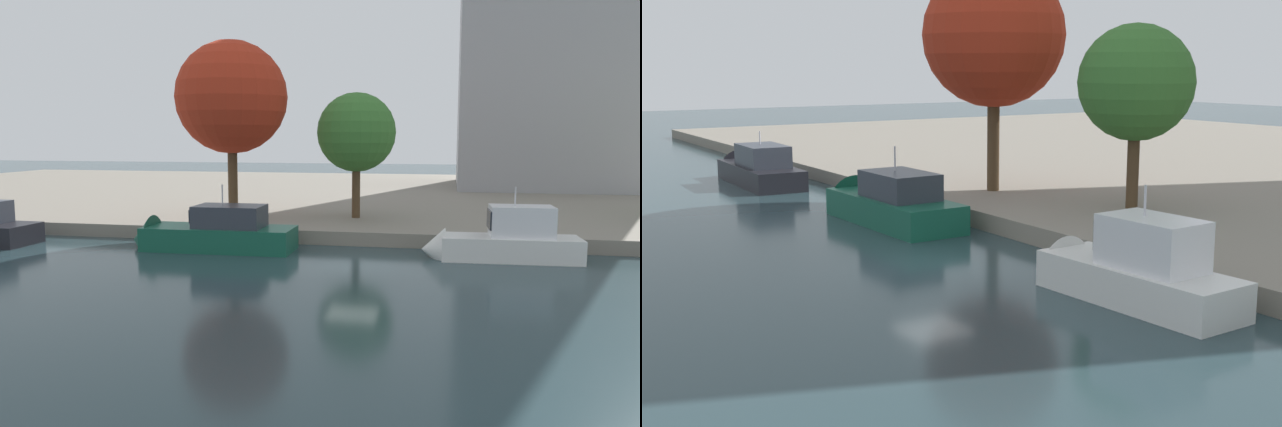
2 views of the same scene
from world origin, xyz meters
TOP-DOWN VIEW (x-y plane):
  - ground_plane at (0.00, 0.00)m, footprint 220.00×220.00m
  - motor_yacht_0 at (-24.10, 1.70)m, footprint 10.02×3.26m
  - motor_yacht_1 at (-8.44, 2.57)m, footprint 9.34×3.13m
  - motor_yacht_2 at (7.16, 2.87)m, footprint 7.96×2.69m
  - mooring_bollard_0 at (-29.30, 5.68)m, footprint 0.29×0.29m
  - tree_0 at (-9.19, 9.19)m, footprint 7.29×7.29m
  - tree_1 at (-1.65, 11.78)m, footprint 5.23×5.23m

SIDE VIEW (x-z plane):
  - ground_plane at x=0.00m, z-range 0.00..0.00m
  - motor_yacht_0 at x=-24.10m, z-range -1.46..2.85m
  - motor_yacht_1 at x=-8.44m, z-range -1.60..3.02m
  - motor_yacht_2 at x=7.16m, z-range -1.37..3.05m
  - mooring_bollard_0 at x=-29.30m, z-range 0.83..1.55m
  - tree_1 at x=-1.65m, z-range 2.45..10.77m
  - tree_0 at x=-9.19m, z-range 2.98..14.58m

